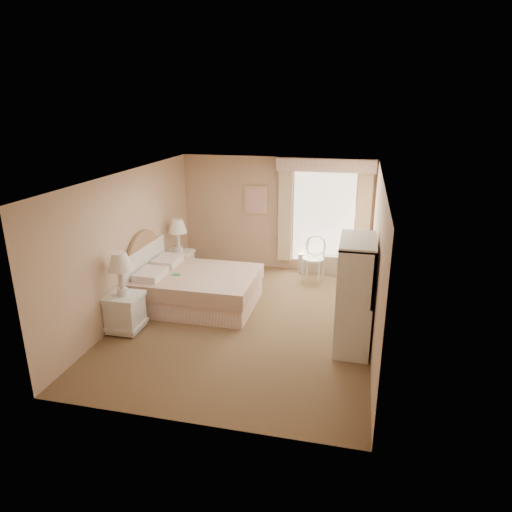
% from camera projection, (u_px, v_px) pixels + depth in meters
% --- Properties ---
extents(room, '(4.21, 5.51, 2.51)m').
position_uv_depth(room, '(245.00, 252.00, 7.52)').
color(room, brown).
rests_on(room, ground).
extents(window, '(2.05, 0.22, 2.51)m').
position_uv_depth(window, '(324.00, 214.00, 9.72)').
color(window, white).
rests_on(window, room).
extents(framed_art, '(0.52, 0.04, 0.62)m').
position_uv_depth(framed_art, '(256.00, 200.00, 10.02)').
color(framed_art, '#D2AD81').
rests_on(framed_art, room).
extents(bed, '(2.13, 1.66, 1.47)m').
position_uv_depth(bed, '(193.00, 287.00, 8.43)').
color(bed, tan).
rests_on(bed, room).
extents(nightstand_near, '(0.55, 0.55, 1.33)m').
position_uv_depth(nightstand_near, '(124.00, 303.00, 7.41)').
color(nightstand_near, white).
rests_on(nightstand_near, room).
extents(nightstand_far, '(0.53, 0.53, 1.29)m').
position_uv_depth(nightstand_far, '(179.00, 258.00, 9.60)').
color(nightstand_far, white).
rests_on(nightstand_far, room).
extents(round_table, '(0.64, 0.64, 0.68)m').
position_uv_depth(round_table, '(350.00, 259.00, 9.63)').
color(round_table, silver).
rests_on(round_table, room).
extents(cafe_chair, '(0.53, 0.53, 0.94)m').
position_uv_depth(cafe_chair, '(314.00, 255.00, 9.59)').
color(cafe_chair, silver).
rests_on(cafe_chair, room).
extents(armoire, '(0.52, 1.04, 1.72)m').
position_uv_depth(armoire, '(354.00, 303.00, 6.88)').
color(armoire, white).
rests_on(armoire, room).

